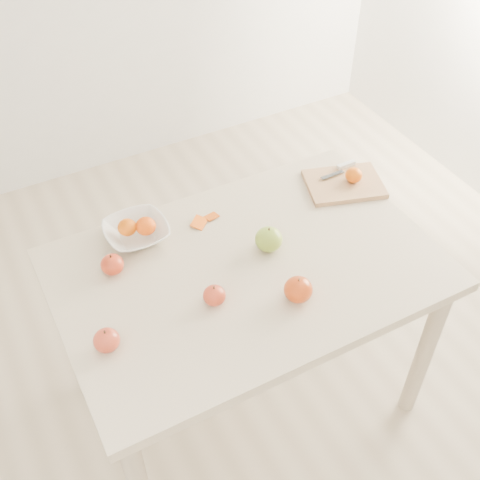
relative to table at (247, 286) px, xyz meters
name	(u,v)px	position (x,y,z in m)	size (l,w,h in m)	color
ground	(246,394)	(0.00, 0.00, -0.65)	(3.50, 3.50, 0.00)	#C6B293
table	(247,286)	(0.00, 0.00, 0.00)	(1.20, 0.80, 0.75)	beige
cutting_board	(344,184)	(0.50, 0.19, 0.11)	(0.27, 0.20, 0.02)	tan
board_tangerine	(354,175)	(0.53, 0.18, 0.14)	(0.06, 0.06, 0.05)	#DF5E07
fruit_bowl	(136,232)	(-0.26, 0.28, 0.12)	(0.21, 0.21, 0.05)	white
bowl_tangerine_near	(127,227)	(-0.29, 0.29, 0.15)	(0.06, 0.06, 0.06)	#D86607
bowl_tangerine_far	(146,226)	(-0.23, 0.27, 0.15)	(0.07, 0.07, 0.06)	#E95808
orange_peel_a	(199,224)	(-0.05, 0.25, 0.10)	(0.06, 0.04, 0.00)	#EB5C10
orange_peel_b	(212,217)	(0.00, 0.26, 0.10)	(0.04, 0.04, 0.00)	#E0570F
paring_knife	(344,166)	(0.55, 0.26, 0.12)	(0.17, 0.04, 0.01)	white
apple_green	(269,239)	(0.10, 0.04, 0.14)	(0.09, 0.09, 0.08)	olive
apple_red_e	(298,290)	(0.07, -0.19, 0.14)	(0.09, 0.09, 0.08)	#A41B0F
apple_red_a	(112,265)	(-0.38, 0.17, 0.13)	(0.07, 0.07, 0.07)	#A70409
apple_red_d	(107,340)	(-0.49, -0.10, 0.13)	(0.07, 0.07, 0.07)	#A51624
apple_red_b	(214,295)	(-0.16, -0.09, 0.13)	(0.07, 0.07, 0.06)	maroon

